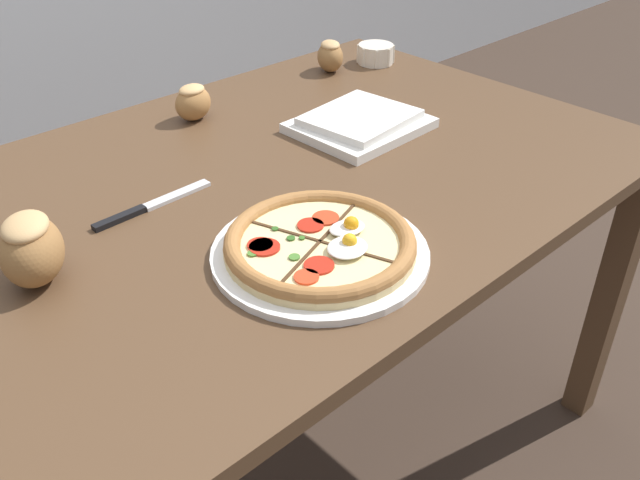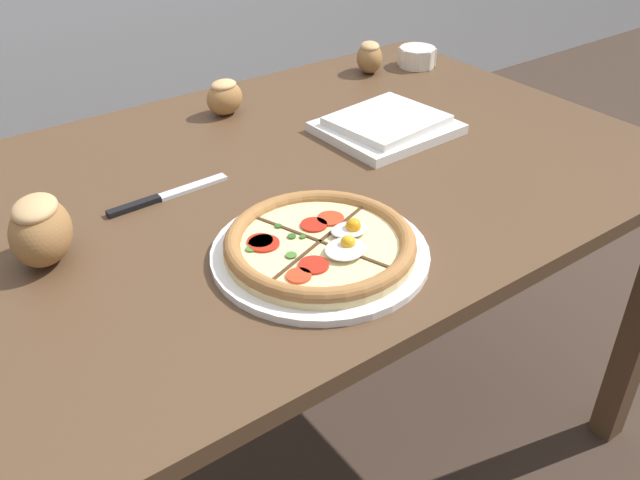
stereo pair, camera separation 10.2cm
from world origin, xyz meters
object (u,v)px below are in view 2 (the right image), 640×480
at_px(dining_table, 273,221).
at_px(bread_piece_mid, 224,97).
at_px(napkin_folded, 387,125).
at_px(bread_piece_far, 370,57).
at_px(pizza, 320,246).
at_px(knife_main, 167,195).
at_px(bread_piece_near, 40,229).
at_px(ramekin_bowl, 417,56).

bearing_deg(dining_table, bread_piece_mid, 75.31).
bearing_deg(dining_table, napkin_folded, 5.47).
bearing_deg(bread_piece_far, pizza, -134.83).
distance_m(pizza, bread_piece_mid, 0.59).
relative_size(dining_table, knife_main, 6.64).
relative_size(bread_piece_near, bread_piece_mid, 1.50).
bearing_deg(bread_piece_near, ramekin_bowl, 16.51).
xyz_separation_m(dining_table, napkin_folded, (0.30, 0.03, 0.11)).
relative_size(ramekin_bowl, napkin_folded, 0.37).
bearing_deg(bread_piece_near, bread_piece_mid, 33.62).
distance_m(ramekin_bowl, knife_main, 0.86).
bearing_deg(bread_piece_near, dining_table, 2.30).
relative_size(napkin_folded, bread_piece_mid, 2.74).
height_order(napkin_folded, bread_piece_far, bread_piece_far).
xyz_separation_m(bread_piece_far, knife_main, (-0.69, -0.28, -0.04)).
bearing_deg(ramekin_bowl, knife_main, -163.42).
height_order(dining_table, knife_main, knife_main).
distance_m(pizza, ramekin_bowl, 0.90).
distance_m(dining_table, bread_piece_near, 0.44).
bearing_deg(ramekin_bowl, pizza, -142.35).
height_order(ramekin_bowl, bread_piece_far, bread_piece_far).
relative_size(pizza, napkin_folded, 1.26).
height_order(pizza, knife_main, pizza).
bearing_deg(bread_piece_far, bread_piece_mid, -177.46).
xyz_separation_m(dining_table, bread_piece_mid, (0.08, 0.31, 0.13)).
bearing_deg(bread_piece_mid, ramekin_bowl, -1.91).
bearing_deg(knife_main, ramekin_bowl, 15.03).
relative_size(ramekin_bowl, bread_piece_mid, 1.02).
xyz_separation_m(dining_table, pizza, (-0.07, -0.25, 0.11)).
height_order(dining_table, bread_piece_far, bread_piece_far).
relative_size(pizza, ramekin_bowl, 3.40).
xyz_separation_m(pizza, bread_piece_far, (0.58, 0.59, 0.02)).
relative_size(ramekin_bowl, bread_piece_far, 0.91).
distance_m(dining_table, ramekin_bowl, 0.71).
height_order(pizza, bread_piece_near, bread_piece_near).
distance_m(napkin_folded, bread_piece_far, 0.37).
relative_size(pizza, bread_piece_near, 2.30).
relative_size(pizza, bread_piece_mid, 3.46).
bearing_deg(bread_piece_mid, bread_piece_far, 2.54).
xyz_separation_m(pizza, ramekin_bowl, (0.71, 0.55, 0.01)).
distance_m(dining_table, bread_piece_mid, 0.35).
xyz_separation_m(dining_table, bread_piece_far, (0.51, 0.33, 0.13)).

